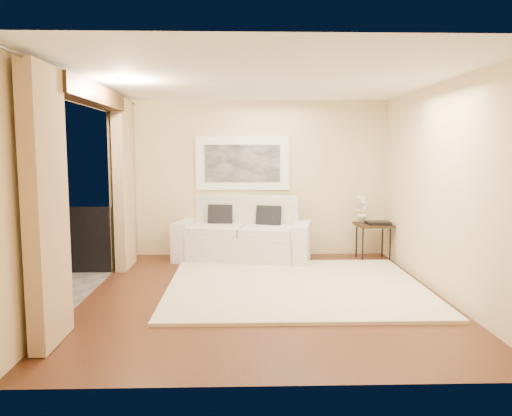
{
  "coord_description": "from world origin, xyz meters",
  "views": [
    {
      "loc": [
        -0.28,
        -6.23,
        1.85
      ],
      "look_at": [
        -0.09,
        0.62,
        1.05
      ],
      "focal_mm": 35.0,
      "sensor_mm": 36.0,
      "label": 1
    }
  ],
  "objects_px": {
    "balcony_chair_far": "(30,253)",
    "sofa": "(244,237)",
    "orchid": "(362,208)",
    "ice_bucket": "(4,239)",
    "bistro_table": "(16,256)",
    "side_table": "(373,227)"
  },
  "relations": [
    {
      "from": "balcony_chair_far",
      "to": "sofa",
      "type": "bearing_deg",
      "value": -164.92
    },
    {
      "from": "orchid",
      "to": "balcony_chair_far",
      "type": "height_order",
      "value": "orchid"
    },
    {
      "from": "ice_bucket",
      "to": "bistro_table",
      "type": "bearing_deg",
      "value": -23.13
    },
    {
      "from": "side_table",
      "to": "bistro_table",
      "type": "distance_m",
      "value": 5.43
    },
    {
      "from": "sofa",
      "to": "orchid",
      "type": "relative_size",
      "value": 4.59
    },
    {
      "from": "orchid",
      "to": "bistro_table",
      "type": "xyz_separation_m",
      "value": [
        -4.67,
        -2.59,
        -0.25
      ]
    },
    {
      "from": "orchid",
      "to": "ice_bucket",
      "type": "bearing_deg",
      "value": -152.54
    },
    {
      "from": "orchid",
      "to": "bistro_table",
      "type": "relative_size",
      "value": 0.73
    },
    {
      "from": "bistro_table",
      "to": "ice_bucket",
      "type": "distance_m",
      "value": 0.26
    },
    {
      "from": "ice_bucket",
      "to": "orchid",
      "type": "bearing_deg",
      "value": 27.46
    },
    {
      "from": "orchid",
      "to": "bistro_table",
      "type": "bearing_deg",
      "value": -151.0
    },
    {
      "from": "side_table",
      "to": "ice_bucket",
      "type": "distance_m",
      "value": 5.55
    },
    {
      "from": "side_table",
      "to": "ice_bucket",
      "type": "relative_size",
      "value": 3.09
    },
    {
      "from": "sofa",
      "to": "balcony_chair_far",
      "type": "bearing_deg",
      "value": -134.73
    },
    {
      "from": "bistro_table",
      "to": "ice_bucket",
      "type": "relative_size",
      "value": 3.55
    },
    {
      "from": "side_table",
      "to": "balcony_chair_far",
      "type": "bearing_deg",
      "value": -160.75
    },
    {
      "from": "sofa",
      "to": "bistro_table",
      "type": "relative_size",
      "value": 3.33
    },
    {
      "from": "orchid",
      "to": "ice_bucket",
      "type": "height_order",
      "value": "orchid"
    },
    {
      "from": "orchid",
      "to": "balcony_chair_far",
      "type": "distance_m",
      "value": 5.18
    },
    {
      "from": "bistro_table",
      "to": "ice_bucket",
      "type": "bearing_deg",
      "value": 156.87
    },
    {
      "from": "side_table",
      "to": "ice_bucket",
      "type": "height_order",
      "value": "ice_bucket"
    },
    {
      "from": "sofa",
      "to": "ice_bucket",
      "type": "xyz_separation_m",
      "value": [
        -2.83,
        -2.48,
        0.43
      ]
    }
  ]
}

